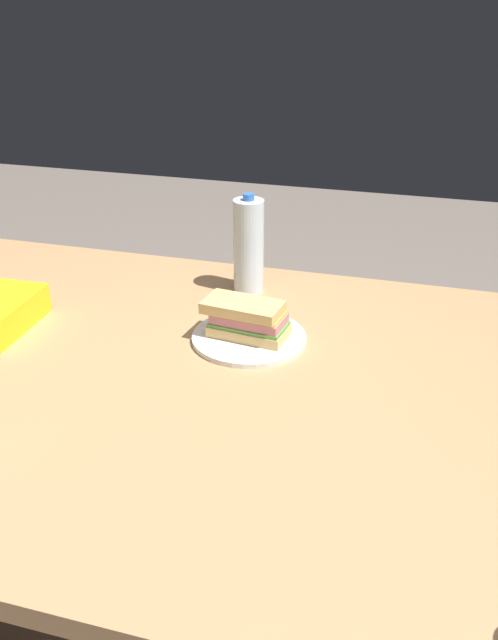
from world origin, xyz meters
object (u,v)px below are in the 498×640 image
at_px(dining_table, 191,405).
at_px(paper_plate, 249,338).
at_px(sandwich, 247,319).
at_px(water_bottle_tall, 247,246).

distance_m(dining_table, paper_plate, 0.21).
relative_size(sandwich, water_bottle_tall, 0.76).
bearing_deg(sandwich, water_bottle_tall, -74.06).
bearing_deg(sandwich, dining_table, 67.85).
relative_size(dining_table, paper_plate, 7.07).
relative_size(paper_plate, water_bottle_tall, 1.00).
relative_size(dining_table, water_bottle_tall, 7.06).
xyz_separation_m(paper_plate, water_bottle_tall, (0.08, -0.26, 0.11)).
distance_m(paper_plate, sandwich, 0.05).
height_order(sandwich, water_bottle_tall, water_bottle_tall).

